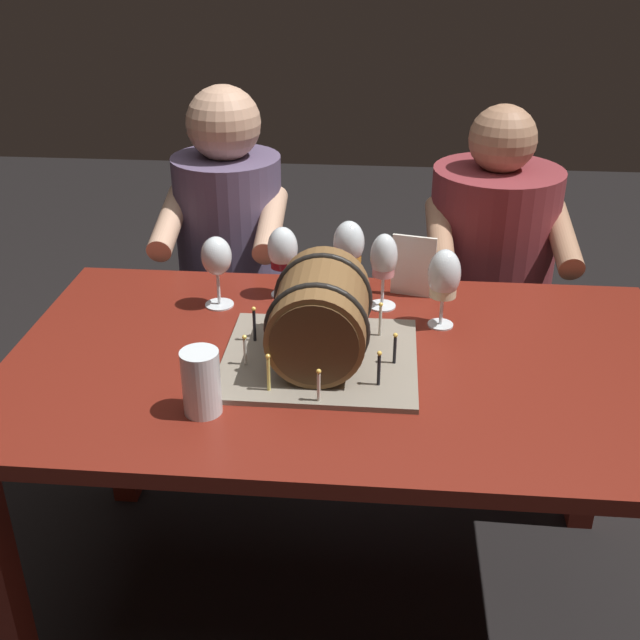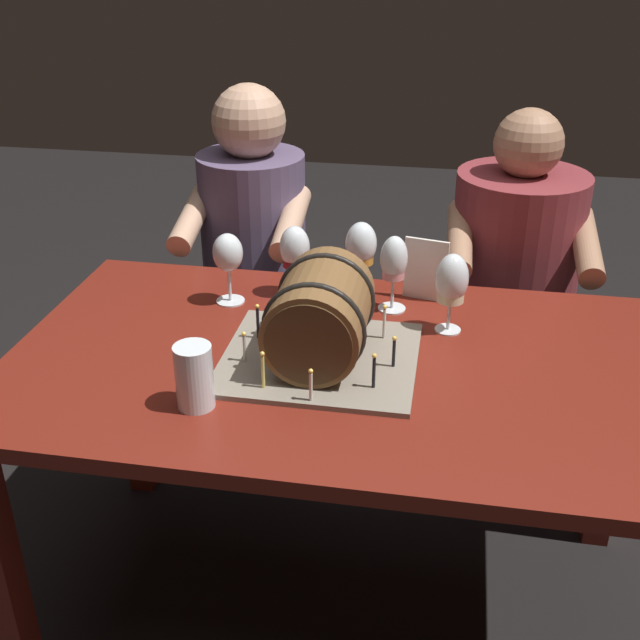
% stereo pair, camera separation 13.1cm
% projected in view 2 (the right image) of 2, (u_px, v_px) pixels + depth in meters
% --- Properties ---
extents(ground_plane, '(8.00, 8.00, 0.00)m').
position_uv_depth(ground_plane, '(341.00, 603.00, 2.06)').
color(ground_plane, black).
extents(dining_table, '(1.48, 0.86, 0.74)m').
position_uv_depth(dining_table, '(344.00, 399.00, 1.76)').
color(dining_table, maroon).
rests_on(dining_table, ground).
extents(barrel_cake, '(0.42, 0.38, 0.22)m').
position_uv_depth(barrel_cake, '(320.00, 321.00, 1.66)').
color(barrel_cake, gray).
rests_on(barrel_cake, dining_table).
extents(wine_glass_white, '(0.08, 0.08, 0.19)m').
position_uv_depth(wine_glass_white, '(452.00, 282.00, 1.78)').
color(wine_glass_white, white).
rests_on(wine_glass_white, dining_table).
extents(wine_glass_amber, '(0.08, 0.08, 0.19)m').
position_uv_depth(wine_glass_amber, '(361.00, 247.00, 1.95)').
color(wine_glass_amber, white).
rests_on(wine_glass_amber, dining_table).
extents(wine_glass_red, '(0.08, 0.08, 0.18)m').
position_uv_depth(wine_glass_red, '(295.00, 250.00, 1.95)').
color(wine_glass_red, white).
rests_on(wine_glass_red, dining_table).
extents(wine_glass_empty, '(0.07, 0.07, 0.18)m').
position_uv_depth(wine_glass_empty, '(228.00, 255.00, 1.91)').
color(wine_glass_empty, white).
rests_on(wine_glass_empty, dining_table).
extents(wine_glass_rose, '(0.07, 0.07, 0.19)m').
position_uv_depth(wine_glass_rose, '(394.00, 262.00, 1.87)').
color(wine_glass_rose, white).
rests_on(wine_glass_rose, dining_table).
extents(beer_pint, '(0.08, 0.08, 0.13)m').
position_uv_depth(beer_pint, '(194.00, 377.00, 1.53)').
color(beer_pint, white).
rests_on(beer_pint, dining_table).
extents(menu_card, '(0.11, 0.03, 0.16)m').
position_uv_depth(menu_card, '(426.00, 270.00, 1.95)').
color(menu_card, silver).
rests_on(menu_card, dining_table).
extents(person_seated_left, '(0.37, 0.46, 1.17)m').
position_uv_depth(person_seated_left, '(255.00, 287.00, 2.51)').
color(person_seated_left, '#372D40').
rests_on(person_seated_left, ground).
extents(person_seated_right, '(0.42, 0.49, 1.13)m').
position_uv_depth(person_seated_right, '(509.00, 306.00, 2.39)').
color(person_seated_right, '#4C1B1E').
rests_on(person_seated_right, ground).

